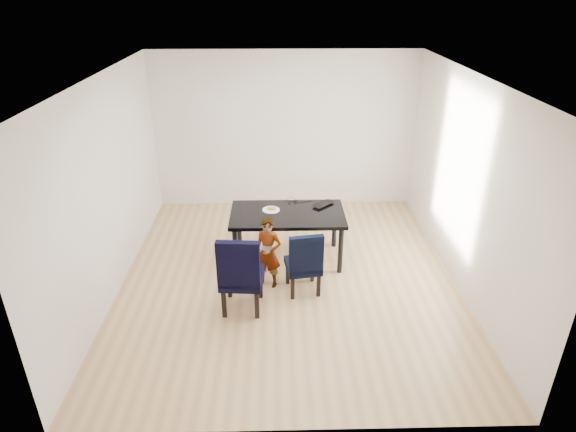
{
  "coord_description": "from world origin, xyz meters",
  "views": [
    {
      "loc": [
        -0.14,
        -5.57,
        3.68
      ],
      "look_at": [
        0.0,
        0.2,
        0.85
      ],
      "focal_mm": 30.0,
      "sensor_mm": 36.0,
      "label": 1
    }
  ],
  "objects_px": {
    "chair_right": "(303,260)",
    "child": "(268,253)",
    "dining_table": "(287,236)",
    "laptop": "(321,203)",
    "chair_left": "(242,271)",
    "plate": "(271,210)"
  },
  "relations": [
    {
      "from": "dining_table",
      "to": "chair_right",
      "type": "relative_size",
      "value": 1.79
    },
    {
      "from": "plate",
      "to": "laptop",
      "type": "distance_m",
      "value": 0.75
    },
    {
      "from": "child",
      "to": "plate",
      "type": "bearing_deg",
      "value": 104.57
    },
    {
      "from": "chair_right",
      "to": "child",
      "type": "distance_m",
      "value": 0.47
    },
    {
      "from": "child",
      "to": "laptop",
      "type": "height_order",
      "value": "child"
    },
    {
      "from": "chair_left",
      "to": "chair_right",
      "type": "height_order",
      "value": "chair_left"
    },
    {
      "from": "chair_left",
      "to": "laptop",
      "type": "relative_size",
      "value": 2.93
    },
    {
      "from": "chair_left",
      "to": "plate",
      "type": "xyz_separation_m",
      "value": [
        0.35,
        1.23,
        0.23
      ]
    },
    {
      "from": "chair_left",
      "to": "child",
      "type": "distance_m",
      "value": 0.58
    },
    {
      "from": "dining_table",
      "to": "chair_left",
      "type": "height_order",
      "value": "chair_left"
    },
    {
      "from": "plate",
      "to": "chair_left",
      "type": "bearing_deg",
      "value": -105.78
    },
    {
      "from": "child",
      "to": "laptop",
      "type": "xyz_separation_m",
      "value": [
        0.76,
        0.93,
        0.27
      ]
    },
    {
      "from": "chair_left",
      "to": "laptop",
      "type": "xyz_separation_m",
      "value": [
        1.07,
        1.42,
        0.24
      ]
    },
    {
      "from": "child",
      "to": "chair_left",
      "type": "bearing_deg",
      "value": -105.65
    },
    {
      "from": "plate",
      "to": "dining_table",
      "type": "bearing_deg",
      "value": -22.15
    },
    {
      "from": "chair_right",
      "to": "child",
      "type": "height_order",
      "value": "child"
    },
    {
      "from": "chair_left",
      "to": "laptop",
      "type": "height_order",
      "value": "chair_left"
    },
    {
      "from": "dining_table",
      "to": "child",
      "type": "distance_m",
      "value": 0.71
    },
    {
      "from": "child",
      "to": "plate",
      "type": "distance_m",
      "value": 0.79
    },
    {
      "from": "dining_table",
      "to": "chair_left",
      "type": "xyz_separation_m",
      "value": [
        -0.58,
        -1.13,
        0.15
      ]
    },
    {
      "from": "dining_table",
      "to": "laptop",
      "type": "xyz_separation_m",
      "value": [
        0.49,
        0.28,
        0.39
      ]
    },
    {
      "from": "plate",
      "to": "child",
      "type": "bearing_deg",
      "value": -92.66
    }
  ]
}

